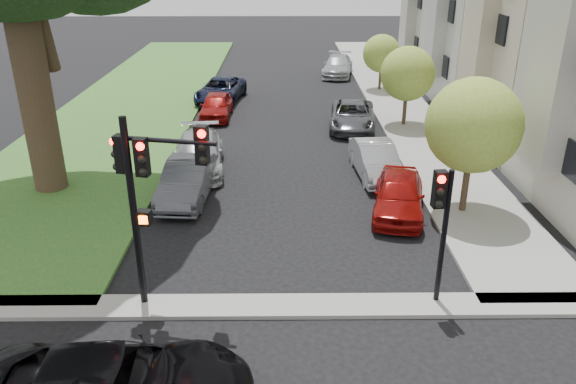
{
  "coord_description": "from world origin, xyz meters",
  "views": [
    {
      "loc": [
        -0.15,
        -10.19,
        8.64
      ],
      "look_at": [
        0.0,
        5.0,
        2.0
      ],
      "focal_mm": 35.0,
      "sensor_mm": 36.0,
      "label": 1
    }
  ],
  "objects_px": {
    "car_parked_1": "(376,160)",
    "car_parked_4": "(338,66)",
    "car_parked_8": "(221,90)",
    "car_parked_2": "(352,115)",
    "car_parked_6": "(198,153)",
    "car_parked_5": "(188,180)",
    "small_tree_b": "(408,74)",
    "car_parked_7": "(216,106)",
    "small_tree_c": "(382,54)",
    "car_parked_0": "(399,194)",
    "traffic_signal_main": "(147,180)",
    "traffic_signal_secondary": "(441,213)",
    "small_tree_a": "(474,126)"
  },
  "relations": [
    {
      "from": "car_parked_7",
      "to": "small_tree_c",
      "type": "bearing_deg",
      "value": 32.78
    },
    {
      "from": "car_parked_8",
      "to": "small_tree_b",
      "type": "bearing_deg",
      "value": -18.7
    },
    {
      "from": "small_tree_b",
      "to": "car_parked_7",
      "type": "bearing_deg",
      "value": 170.51
    },
    {
      "from": "car_parked_0",
      "to": "car_parked_1",
      "type": "distance_m",
      "value": 3.51
    },
    {
      "from": "small_tree_a",
      "to": "car_parked_1",
      "type": "bearing_deg",
      "value": 126.49
    },
    {
      "from": "small_tree_c",
      "to": "car_parked_8",
      "type": "distance_m",
      "value": 10.6
    },
    {
      "from": "car_parked_1",
      "to": "car_parked_6",
      "type": "distance_m",
      "value": 7.36
    },
    {
      "from": "small_tree_b",
      "to": "small_tree_c",
      "type": "xyz_separation_m",
      "value": [
        0.0,
        7.99,
        -0.35
      ]
    },
    {
      "from": "traffic_signal_secondary",
      "to": "car_parked_8",
      "type": "height_order",
      "value": "traffic_signal_secondary"
    },
    {
      "from": "car_parked_2",
      "to": "car_parked_4",
      "type": "xyz_separation_m",
      "value": [
        0.43,
        13.05,
        0.04
      ]
    },
    {
      "from": "car_parked_1",
      "to": "car_parked_4",
      "type": "bearing_deg",
      "value": 84.61
    },
    {
      "from": "car_parked_1",
      "to": "car_parked_5",
      "type": "height_order",
      "value": "car_parked_5"
    },
    {
      "from": "car_parked_0",
      "to": "car_parked_5",
      "type": "bearing_deg",
      "value": -178.17
    },
    {
      "from": "car_parked_1",
      "to": "car_parked_4",
      "type": "relative_size",
      "value": 0.86
    },
    {
      "from": "car_parked_2",
      "to": "car_parked_0",
      "type": "bearing_deg",
      "value": -80.79
    },
    {
      "from": "car_parked_0",
      "to": "car_parked_6",
      "type": "distance_m",
      "value": 8.74
    },
    {
      "from": "traffic_signal_secondary",
      "to": "car_parked_5",
      "type": "xyz_separation_m",
      "value": [
        -7.43,
        6.82,
        -1.9
      ]
    },
    {
      "from": "car_parked_5",
      "to": "car_parked_8",
      "type": "distance_m",
      "value": 14.5
    },
    {
      "from": "car_parked_0",
      "to": "car_parked_1",
      "type": "relative_size",
      "value": 1.0
    },
    {
      "from": "small_tree_c",
      "to": "car_parked_5",
      "type": "distance_m",
      "value": 19.88
    },
    {
      "from": "traffic_signal_secondary",
      "to": "car_parked_7",
      "type": "distance_m",
      "value": 19.32
    },
    {
      "from": "car_parked_1",
      "to": "car_parked_7",
      "type": "height_order",
      "value": "car_parked_1"
    },
    {
      "from": "car_parked_2",
      "to": "car_parked_6",
      "type": "distance_m",
      "value": 9.25
    },
    {
      "from": "car_parked_8",
      "to": "car_parked_1",
      "type": "bearing_deg",
      "value": -49.51
    },
    {
      "from": "car_parked_7",
      "to": "car_parked_6",
      "type": "bearing_deg",
      "value": -88.67
    },
    {
      "from": "traffic_signal_secondary",
      "to": "car_parked_0",
      "type": "distance_m",
      "value": 5.82
    },
    {
      "from": "car_parked_1",
      "to": "car_parked_2",
      "type": "distance_m",
      "value": 6.71
    },
    {
      "from": "car_parked_5",
      "to": "car_parked_6",
      "type": "height_order",
      "value": "car_parked_5"
    },
    {
      "from": "car_parked_7",
      "to": "small_tree_a",
      "type": "bearing_deg",
      "value": -50.06
    },
    {
      "from": "small_tree_a",
      "to": "traffic_signal_main",
      "type": "xyz_separation_m",
      "value": [
        -9.6,
        -5.48,
        0.33
      ]
    },
    {
      "from": "small_tree_b",
      "to": "car_parked_0",
      "type": "relative_size",
      "value": 0.98
    },
    {
      "from": "car_parked_4",
      "to": "car_parked_8",
      "type": "distance_m",
      "value": 10.77
    },
    {
      "from": "small_tree_b",
      "to": "traffic_signal_main",
      "type": "height_order",
      "value": "traffic_signal_main"
    },
    {
      "from": "car_parked_8",
      "to": "car_parked_2",
      "type": "bearing_deg",
      "value": -28.32
    },
    {
      "from": "car_parked_1",
      "to": "car_parked_2",
      "type": "xyz_separation_m",
      "value": [
        -0.18,
        6.71,
        -0.03
      ]
    },
    {
      "from": "small_tree_b",
      "to": "small_tree_c",
      "type": "relative_size",
      "value": 1.15
    },
    {
      "from": "traffic_signal_main",
      "to": "traffic_signal_secondary",
      "type": "xyz_separation_m",
      "value": [
        7.15,
        -0.04,
        -0.89
      ]
    },
    {
      "from": "car_parked_2",
      "to": "car_parked_7",
      "type": "distance_m",
      "value": 7.51
    },
    {
      "from": "small_tree_b",
      "to": "traffic_signal_main",
      "type": "distance_m",
      "value": 18.64
    },
    {
      "from": "traffic_signal_main",
      "to": "car_parked_7",
      "type": "bearing_deg",
      "value": 91.31
    },
    {
      "from": "traffic_signal_secondary",
      "to": "car_parked_2",
      "type": "distance_m",
      "value": 15.83
    },
    {
      "from": "small_tree_c",
      "to": "car_parked_0",
      "type": "height_order",
      "value": "small_tree_c"
    },
    {
      "from": "small_tree_c",
      "to": "car_parked_7",
      "type": "height_order",
      "value": "small_tree_c"
    },
    {
      "from": "traffic_signal_main",
      "to": "small_tree_b",
      "type": "bearing_deg",
      "value": 58.98
    },
    {
      "from": "small_tree_a",
      "to": "traffic_signal_secondary",
      "type": "distance_m",
      "value": 6.06
    },
    {
      "from": "small_tree_b",
      "to": "car_parked_2",
      "type": "height_order",
      "value": "small_tree_b"
    },
    {
      "from": "car_parked_6",
      "to": "car_parked_7",
      "type": "height_order",
      "value": "car_parked_6"
    },
    {
      "from": "car_parked_4",
      "to": "car_parked_8",
      "type": "bearing_deg",
      "value": -126.76
    },
    {
      "from": "car_parked_4",
      "to": "car_parked_7",
      "type": "xyz_separation_m",
      "value": [
        -7.67,
        -11.07,
        -0.04
      ]
    },
    {
      "from": "small_tree_a",
      "to": "small_tree_b",
      "type": "bearing_deg",
      "value": 90.0
    }
  ]
}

